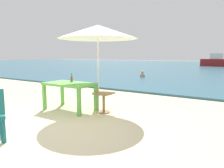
# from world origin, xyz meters

# --- Properties ---
(ground_plane) EXTENTS (120.00, 120.00, 0.00)m
(ground_plane) POSITION_xyz_m (0.00, 0.00, 0.00)
(ground_plane) COLOR beige
(sea_water) EXTENTS (120.00, 50.00, 0.08)m
(sea_water) POSITION_xyz_m (0.00, 30.00, 0.04)
(sea_water) COLOR #2D6075
(sea_water) RESTS_ON ground_plane
(picnic_table_green) EXTENTS (1.40, 0.80, 0.76)m
(picnic_table_green) POSITION_xyz_m (-0.99, 1.59, 0.65)
(picnic_table_green) COLOR #60B24C
(picnic_table_green) RESTS_ON ground_plane
(beer_bottle_amber) EXTENTS (0.07, 0.07, 0.26)m
(beer_bottle_amber) POSITION_xyz_m (-1.08, 1.79, 0.85)
(beer_bottle_amber) COLOR #2D662D
(beer_bottle_amber) RESTS_ON picnic_table_green
(patio_umbrella) EXTENTS (2.10, 2.10, 2.30)m
(patio_umbrella) POSITION_xyz_m (-0.30, 1.99, 2.12)
(patio_umbrella) COLOR silver
(patio_umbrella) RESTS_ON ground_plane
(side_table_wood) EXTENTS (0.44, 0.44, 0.54)m
(side_table_wood) POSITION_xyz_m (-0.03, 1.87, 0.35)
(side_table_wood) COLOR olive
(side_table_wood) RESTS_ON ground_plane
(swimmer_person) EXTENTS (0.34, 0.34, 0.41)m
(swimmer_person) POSITION_xyz_m (-2.69, 10.28, 0.24)
(swimmer_person) COLOR tan
(swimmer_person) RESTS_ON sea_water
(boat_cargo_ship) EXTENTS (4.71, 1.29, 1.71)m
(boat_cargo_ship) POSITION_xyz_m (0.18, 28.82, 0.70)
(boat_cargo_ship) COLOR maroon
(boat_cargo_ship) RESTS_ON sea_water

